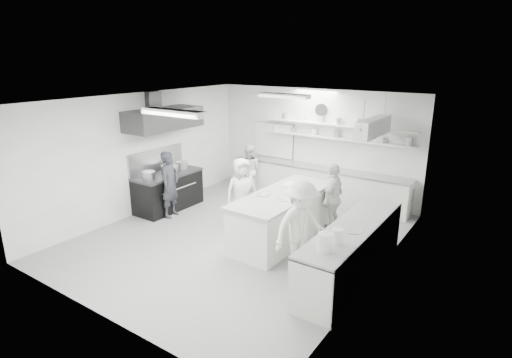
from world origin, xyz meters
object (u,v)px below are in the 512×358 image
Objects in this scene: stove at (168,192)px; back_counter at (317,184)px; prep_island at (283,218)px; cook_stove at (170,184)px; cook_back at (249,170)px; right_counter at (352,252)px.

stove is 0.36× the size of back_counter.
prep_island is (0.53, -2.77, 0.04)m from back_counter.
cook_back is (0.61, 2.45, -0.09)m from cook_stove.
cook_back reaches higher than prep_island.
right_counter is 2.26× the size of cook_back.
prep_island reaches higher than back_counter.
right_counter is 4.81m from cook_stove.
prep_island is 1.65× the size of cook_stove.
cook_stove is at bearing 50.22° from cook_back.
back_counter is 1.52× the size of right_counter.
cook_stove is at bearing -127.72° from back_counter.
back_counter is at bearing -50.58° from cook_stove.
back_counter is 1.98m from cook_back.
back_counter is 4.13m from right_counter.
back_counter is at bearing 101.82° from prep_island.
cook_stove reaches higher than cook_back.
cook_stove is 2.53m from cook_back.
cook_back is at bearing -158.93° from back_counter.
cook_back is (-2.36, 2.07, 0.23)m from prep_island.
prep_island reaches higher than right_counter.
cook_stove reaches higher than stove.
stove is 0.66× the size of prep_island.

